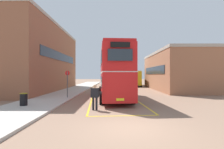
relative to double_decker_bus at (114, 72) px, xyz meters
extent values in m
plane|color=#846651|center=(0.65, 5.37, -2.51)|extent=(135.60, 135.60, 0.00)
cube|color=#B2ADA3|center=(-5.85, 7.77, -2.44)|extent=(4.00, 57.60, 0.14)
cube|color=brown|center=(-10.65, 8.33, 1.85)|extent=(6.39, 19.11, 8.72)
cube|color=#232D38|center=(-7.42, 8.33, 2.28)|extent=(0.06, 14.53, 1.10)
cube|color=#A89E8E|center=(-10.65, 8.33, 6.38)|extent=(6.51, 19.23, 0.36)
cube|color=#9E6647|center=(9.36, 10.61, 0.15)|extent=(6.43, 15.65, 5.33)
cube|color=#232D38|center=(6.12, 10.61, 0.42)|extent=(0.06, 11.90, 1.10)
cube|color=#A89E8E|center=(9.36, 10.61, 2.99)|extent=(6.55, 15.77, 0.36)
cylinder|color=black|center=(-1.47, 2.90, -2.01)|extent=(0.36, 1.02, 1.00)
cylinder|color=black|center=(0.98, 3.10, -2.01)|extent=(0.36, 1.02, 1.00)
cylinder|color=black|center=(-0.98, -3.10, -2.01)|extent=(0.36, 1.02, 1.00)
cylinder|color=black|center=(1.47, -2.90, -2.01)|extent=(0.36, 1.02, 1.00)
cube|color=red|center=(0.00, 0.00, -1.11)|extent=(3.17, 9.89, 2.10)
cube|color=red|center=(0.00, 0.00, 0.99)|extent=(3.16, 9.69, 2.10)
cube|color=red|center=(0.00, 0.00, 2.14)|extent=(3.05, 9.59, 0.20)
cube|color=white|center=(0.00, 0.00, -0.06)|extent=(3.19, 9.79, 0.14)
cube|color=#232D38|center=(-1.21, -0.10, -0.81)|extent=(0.68, 7.95, 0.84)
cube|color=#232D38|center=(-1.21, -0.10, 1.09)|extent=(0.68, 7.95, 0.84)
cube|color=#232D38|center=(1.21, 0.10, -0.81)|extent=(0.68, 7.95, 0.84)
cube|color=#232D38|center=(1.21, 0.10, 1.09)|extent=(0.68, 7.95, 0.84)
cube|color=#232D38|center=(0.40, -4.87, 1.09)|extent=(1.67, 0.18, 0.80)
cube|color=black|center=(0.40, -4.87, 1.77)|extent=(1.31, 0.15, 0.36)
cube|color=#232D38|center=(-0.40, 4.87, -0.71)|extent=(1.90, 0.20, 1.00)
cube|color=yellow|center=(0.40, -4.87, -1.88)|extent=(0.52, 0.07, 0.16)
cylinder|color=black|center=(2.96, 22.58, -2.05)|extent=(0.31, 0.93, 0.92)
cylinder|color=black|center=(5.50, 22.45, -2.05)|extent=(0.31, 0.93, 0.92)
cylinder|color=black|center=(2.69, 17.20, -2.05)|extent=(0.31, 0.93, 0.92)
cylinder|color=black|center=(5.23, 17.07, -2.05)|extent=(0.31, 0.93, 0.92)
cube|color=gold|center=(4.10, 19.83, -0.91)|extent=(2.91, 9.08, 2.60)
cube|color=silver|center=(4.10, 19.83, 0.45)|extent=(2.74, 8.72, 0.12)
cube|color=#232D38|center=(2.85, 19.89, -0.56)|extent=(0.39, 7.17, 0.96)
cube|color=#232D38|center=(5.35, 19.76, -0.56)|extent=(0.39, 7.17, 0.96)
cube|color=#232D38|center=(4.32, 24.33, -0.61)|extent=(1.97, 0.14, 1.10)
cylinder|color=black|center=(-1.14, -5.25, -2.11)|extent=(0.14, 0.14, 0.81)
cylinder|color=black|center=(-1.35, -5.25, -2.11)|extent=(0.14, 0.14, 0.81)
cube|color=black|center=(-1.25, -5.25, -1.40)|extent=(0.47, 0.22, 0.61)
cylinder|color=black|center=(-1.01, -5.25, -1.37)|extent=(0.09, 0.09, 0.57)
cylinder|color=black|center=(-1.48, -5.25, -1.37)|extent=(0.09, 0.09, 0.57)
sphere|color=tan|center=(-1.25, -5.27, -0.96)|extent=(0.22, 0.22, 0.22)
cylinder|color=black|center=(-6.28, -4.39, -1.96)|extent=(0.50, 0.50, 0.82)
cylinder|color=olive|center=(-6.28, -4.39, -1.53)|extent=(0.53, 0.53, 0.04)
cylinder|color=#4C4C51|center=(-4.39, 0.03, -1.13)|extent=(0.08, 0.08, 2.47)
cylinder|color=red|center=(-4.39, 0.03, -0.08)|extent=(0.44, 0.07, 0.44)
cube|color=gold|center=(-1.99, -1.14, -2.51)|extent=(1.08, 11.69, 0.01)
cube|color=gold|center=(1.99, -0.81, -2.51)|extent=(1.08, 11.69, 0.01)
cube|color=gold|center=(0.48, -6.81, -2.51)|extent=(4.10, 0.46, 0.01)
camera|label=1|loc=(-0.06, -16.59, -0.23)|focal=28.33mm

